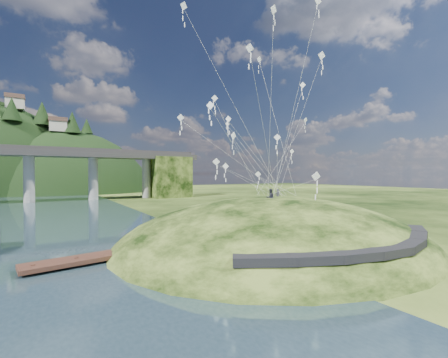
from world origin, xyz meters
TOP-DOWN VIEW (x-y plane):
  - ground at (0.00, 0.00)m, footprint 320.00×320.00m
  - grass_hill at (8.00, 2.00)m, footprint 36.00×32.00m
  - footpath at (7.46, -9.74)m, footprint 22.29×5.84m
  - wooden_dock at (-8.41, 4.60)m, footprint 14.34×4.08m
  - kite_flyers at (8.23, 2.53)m, footprint 3.88×2.90m
  - kite_swarm at (6.30, 2.90)m, footprint 20.59×16.23m

SIDE VIEW (x-z plane):
  - grass_hill at x=8.00m, z-range -8.00..5.00m
  - ground at x=0.00m, z-range 0.00..0.00m
  - wooden_dock at x=-8.41m, z-range -0.06..0.95m
  - footpath at x=7.46m, z-range 1.67..2.50m
  - kite_flyers at x=8.23m, z-range 4.89..6.97m
  - kite_swarm at x=6.30m, z-range 5.54..24.22m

